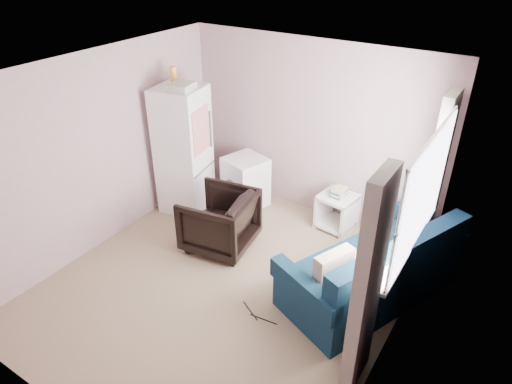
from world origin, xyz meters
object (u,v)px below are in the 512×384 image
(fridge, at_px, (184,150))
(washing_machine, at_px, (246,181))
(sofa, at_px, (374,272))
(armchair, at_px, (219,218))
(side_table, at_px, (337,209))

(fridge, bearing_deg, washing_machine, 26.19)
(fridge, distance_m, sofa, 3.14)
(armchair, height_order, washing_machine, armchair)
(armchair, distance_m, side_table, 1.66)
(fridge, relative_size, sofa, 0.91)
(washing_machine, relative_size, sofa, 0.33)
(side_table, distance_m, sofa, 1.42)
(fridge, xyz_separation_m, side_table, (2.13, 0.69, -0.64))
(fridge, bearing_deg, side_table, 7.35)
(washing_machine, xyz_separation_m, side_table, (1.42, 0.16, -0.10))
(fridge, xyz_separation_m, sofa, (3.05, -0.38, -0.60))
(armchair, distance_m, fridge, 1.25)
(fridge, distance_m, washing_machine, 1.03)
(washing_machine, height_order, sofa, sofa)
(side_table, bearing_deg, sofa, -49.26)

